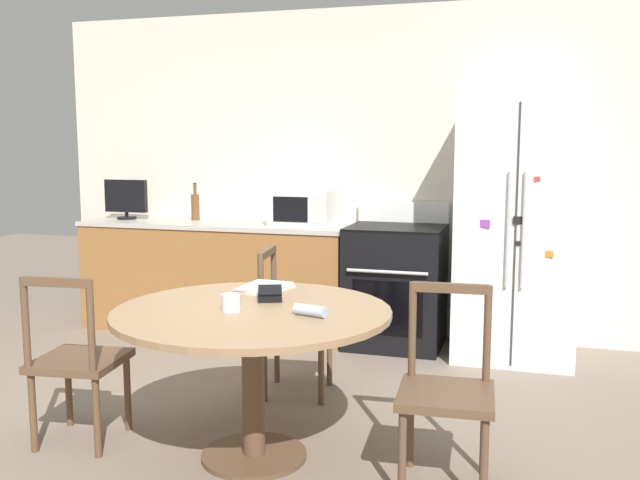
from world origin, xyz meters
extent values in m
plane|color=gray|center=(0.00, 0.00, 0.00)|extent=(14.00, 14.00, 0.00)
cube|color=silver|center=(0.00, 2.65, 1.30)|extent=(5.20, 0.10, 2.60)
cube|color=#936033|center=(-1.09, 2.29, 0.43)|extent=(2.22, 0.62, 0.86)
cube|color=#B7B2A8|center=(-1.09, 2.29, 0.88)|extent=(2.25, 0.64, 0.03)
cube|color=white|center=(1.28, 2.22, 0.92)|extent=(0.83, 0.71, 1.84)
cube|color=#333333|center=(1.28, 1.86, 0.92)|extent=(0.01, 0.01, 1.77)
cylinder|color=silver|center=(1.23, 1.85, 0.97)|extent=(0.02, 0.02, 0.77)
cylinder|color=silver|center=(1.33, 1.85, 0.97)|extent=(0.02, 0.02, 0.77)
cube|color=black|center=(1.29, 1.86, 0.88)|extent=(0.04, 0.01, 0.03)
cube|color=purple|center=(1.08, 1.86, 1.00)|extent=(0.07, 0.02, 0.05)
cube|color=orange|center=(1.50, 1.86, 0.82)|extent=(0.05, 0.01, 0.04)
cube|color=red|center=(1.40, 1.86, 1.31)|extent=(0.04, 0.01, 0.03)
cube|color=black|center=(1.29, 1.86, 1.03)|extent=(0.06, 0.02, 0.05)
cube|color=black|center=(0.40, 2.26, 0.45)|extent=(0.71, 0.64, 0.90)
cube|color=black|center=(0.40, 1.94, 0.36)|extent=(0.51, 0.01, 0.40)
cylinder|color=silver|center=(0.40, 1.91, 0.63)|extent=(0.59, 0.02, 0.02)
cube|color=black|center=(0.40, 2.26, 0.91)|extent=(0.71, 0.64, 0.02)
cube|color=white|center=(0.40, 2.55, 1.00)|extent=(0.71, 0.06, 0.16)
cube|color=white|center=(-0.35, 2.32, 1.04)|extent=(0.48, 0.39, 0.27)
cube|color=black|center=(-0.40, 2.12, 1.04)|extent=(0.28, 0.01, 0.19)
cube|color=silver|center=(-0.18, 2.12, 1.04)|extent=(0.10, 0.01, 0.20)
cylinder|color=black|center=(-1.92, 2.27, 0.91)|extent=(0.16, 0.16, 0.02)
cylinder|color=black|center=(-1.92, 2.27, 0.94)|extent=(0.03, 0.03, 0.04)
cube|color=black|center=(-1.92, 2.27, 1.10)|extent=(0.38, 0.05, 0.27)
cylinder|color=brown|center=(-1.32, 2.36, 1.01)|extent=(0.07, 0.07, 0.22)
cylinder|color=brown|center=(-1.32, 2.36, 1.16)|extent=(0.03, 0.03, 0.08)
cylinder|color=#262626|center=(-1.32, 2.36, 1.21)|extent=(0.03, 0.03, 0.01)
cylinder|color=#997551|center=(0.11, 0.10, 0.74)|extent=(1.34, 1.34, 0.03)
cylinder|color=brown|center=(0.11, 0.10, 0.37)|extent=(0.11, 0.11, 0.70)
cylinder|color=brown|center=(0.11, 0.10, 0.01)|extent=(0.52, 0.52, 0.03)
cube|color=brown|center=(1.04, 0.07, 0.43)|extent=(0.45, 0.45, 0.04)
cylinder|color=brown|center=(1.23, -0.09, 0.21)|extent=(0.04, 0.04, 0.41)
cylinder|color=brown|center=(0.88, -0.11, 0.21)|extent=(0.04, 0.04, 0.41)
cylinder|color=brown|center=(1.20, 0.25, 0.21)|extent=(0.04, 0.04, 0.41)
cylinder|color=brown|center=(0.86, 0.23, 0.21)|extent=(0.04, 0.04, 0.41)
cylinder|color=brown|center=(1.20, 0.27, 0.68)|extent=(0.04, 0.04, 0.45)
cylinder|color=brown|center=(0.86, 0.25, 0.68)|extent=(0.04, 0.04, 0.45)
cube|color=brown|center=(1.03, 0.26, 0.88)|extent=(0.35, 0.06, 0.04)
cube|color=brown|center=(-0.83, 0.04, 0.43)|extent=(0.47, 0.47, 0.04)
cylinder|color=brown|center=(-1.02, 0.19, 0.21)|extent=(0.04, 0.04, 0.41)
cylinder|color=brown|center=(-0.68, 0.23, 0.21)|extent=(0.04, 0.04, 0.41)
cylinder|color=brown|center=(-0.98, -0.15, 0.21)|extent=(0.04, 0.04, 0.41)
cylinder|color=brown|center=(-0.64, -0.11, 0.21)|extent=(0.04, 0.04, 0.41)
cylinder|color=brown|center=(-0.98, -0.17, 0.68)|extent=(0.04, 0.04, 0.45)
cylinder|color=brown|center=(-0.63, -0.13, 0.68)|extent=(0.04, 0.04, 0.45)
cube|color=brown|center=(-0.81, -0.15, 0.88)|extent=(0.35, 0.08, 0.04)
cube|color=brown|center=(0.02, 1.03, 0.43)|extent=(0.47, 0.47, 0.04)
cylinder|color=brown|center=(0.17, 1.23, 0.21)|extent=(0.04, 0.04, 0.41)
cylinder|color=brown|center=(0.22, 0.89, 0.21)|extent=(0.04, 0.04, 0.41)
cylinder|color=brown|center=(-0.17, 1.18, 0.21)|extent=(0.04, 0.04, 0.41)
cylinder|color=brown|center=(-0.12, 0.84, 0.21)|extent=(0.04, 0.04, 0.41)
cylinder|color=brown|center=(-0.19, 1.18, 0.68)|extent=(0.04, 0.04, 0.45)
cylinder|color=brown|center=(-0.14, 0.84, 0.68)|extent=(0.04, 0.04, 0.45)
cube|color=brown|center=(-0.16, 1.01, 0.88)|extent=(0.08, 0.35, 0.04)
cylinder|color=silver|center=(0.03, 0.03, 0.79)|extent=(0.09, 0.09, 0.08)
cylinder|color=#4C8C59|center=(0.03, 0.03, 0.78)|extent=(0.08, 0.08, 0.04)
cylinder|color=#A3BCDB|center=(0.42, 0.05, 0.78)|extent=(0.17, 0.09, 0.05)
cube|color=black|center=(0.13, 0.29, 0.77)|extent=(0.15, 0.13, 0.03)
cube|color=black|center=(0.12, 0.32, 0.79)|extent=(0.15, 0.14, 0.06)
cube|color=white|center=(0.00, 0.54, 0.76)|extent=(0.28, 0.34, 0.01)
cube|color=beige|center=(0.00, 0.54, 0.77)|extent=(0.26, 0.33, 0.01)
cube|color=silver|center=(0.00, 0.54, 0.77)|extent=(0.24, 0.31, 0.01)
camera|label=1|loc=(1.38, -3.01, 1.55)|focal=40.00mm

